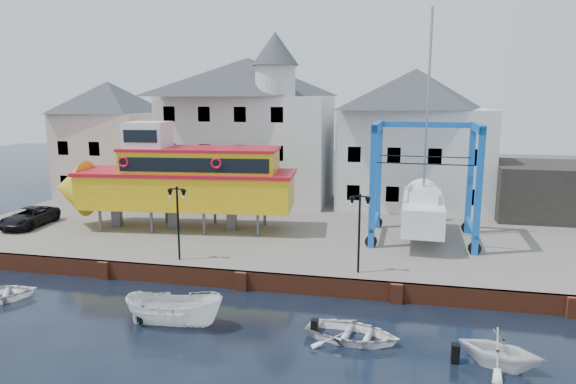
# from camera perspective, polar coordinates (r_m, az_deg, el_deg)

# --- Properties ---
(ground) EXTENTS (140.00, 140.00, 0.00)m
(ground) POSITION_cam_1_polar(r_m,az_deg,el_deg) (27.68, -5.18, -10.77)
(ground) COLOR black
(ground) RESTS_ON ground
(hardstanding) EXTENTS (44.00, 22.00, 1.00)m
(hardstanding) POSITION_cam_1_polar(r_m,az_deg,el_deg) (37.64, -0.20, -4.06)
(hardstanding) COLOR slate
(hardstanding) RESTS_ON ground
(quay_wall) EXTENTS (44.00, 0.47, 1.00)m
(quay_wall) POSITION_cam_1_polar(r_m,az_deg,el_deg) (27.59, -5.13, -9.73)
(quay_wall) COLOR maroon
(quay_wall) RESTS_ON ground
(building_pink) EXTENTS (8.00, 7.00, 10.30)m
(building_pink) POSITION_cam_1_polar(r_m,az_deg,el_deg) (49.91, -19.10, 5.60)
(building_pink) COLOR #C3A691
(building_pink) RESTS_ON hardstanding
(building_white_main) EXTENTS (14.00, 8.30, 14.00)m
(building_white_main) POSITION_cam_1_polar(r_m,az_deg,el_deg) (44.85, -4.30, 7.17)
(building_white_main) COLOR silver
(building_white_main) RESTS_ON hardstanding
(building_white_right) EXTENTS (12.00, 8.00, 11.20)m
(building_white_right) POSITION_cam_1_polar(r_m,az_deg,el_deg) (43.70, 13.77, 5.82)
(building_white_right) COLOR silver
(building_white_right) RESTS_ON hardstanding
(shed_dark) EXTENTS (8.00, 7.00, 4.00)m
(shed_dark) POSITION_cam_1_polar(r_m,az_deg,el_deg) (43.61, 26.86, 0.18)
(shed_dark) COLOR black
(shed_dark) RESTS_ON hardstanding
(lamp_post_left) EXTENTS (1.12, 0.32, 4.20)m
(lamp_post_left) POSITION_cam_1_polar(r_m,az_deg,el_deg) (28.94, -12.19, -1.37)
(lamp_post_left) COLOR black
(lamp_post_left) RESTS_ON hardstanding
(lamp_post_right) EXTENTS (1.12, 0.32, 4.20)m
(lamp_post_right) POSITION_cam_1_polar(r_m,az_deg,el_deg) (26.48, 7.96, -2.36)
(lamp_post_right) COLOR black
(lamp_post_right) RESTS_ON hardstanding
(tour_boat) EXTENTS (17.15, 5.66, 7.33)m
(tour_boat) POSITION_cam_1_polar(r_m,az_deg,el_deg) (35.96, -12.71, 1.42)
(tour_boat) COLOR #59595E
(tour_boat) RESTS_ON hardstanding
(travel_lift) EXTENTS (6.85, 9.55, 14.33)m
(travel_lift) POSITION_cam_1_polar(r_m,az_deg,el_deg) (34.34, 14.74, -0.93)
(travel_lift) COLOR #0F6EAF
(travel_lift) RESTS_ON hardstanding
(van) EXTENTS (2.47, 4.86, 1.32)m
(van) POSITION_cam_1_polar(r_m,az_deg,el_deg) (40.52, -26.81, -2.49)
(van) COLOR black
(van) RESTS_ON hardstanding
(motorboat_a) EXTENTS (4.58, 1.95, 1.73)m
(motorboat_a) POSITION_cam_1_polar(r_m,az_deg,el_deg) (24.13, -12.45, -14.35)
(motorboat_a) COLOR white
(motorboat_a) RESTS_ON ground
(motorboat_b) EXTENTS (4.40, 3.47, 0.82)m
(motorboat_b) POSITION_cam_1_polar(r_m,az_deg,el_deg) (22.61, 7.14, -15.97)
(motorboat_b) COLOR white
(motorboat_b) RESTS_ON ground
(motorboat_c) EXTENTS (3.81, 3.56, 1.62)m
(motorboat_c) POSITION_cam_1_polar(r_m,az_deg,el_deg) (22.02, 22.38, -17.53)
(motorboat_c) COLOR white
(motorboat_c) RESTS_ON ground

